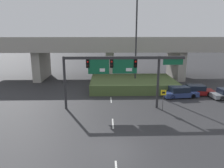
# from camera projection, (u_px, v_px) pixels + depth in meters

# --- Properties ---
(ground_plane) EXTENTS (160.00, 160.00, 0.00)m
(ground_plane) POSITION_uv_depth(u_px,v_px,m) (115.00, 150.00, 16.62)
(ground_plane) COLOR #2D2D30
(lane_markings) EXTENTS (0.14, 32.36, 0.01)m
(lane_markings) POSITION_uv_depth(u_px,v_px,m) (111.00, 100.00, 28.56)
(lane_markings) COLOR silver
(lane_markings) RESTS_ON ground
(signal_gantry) EXTENTS (13.59, 0.44, 6.06)m
(signal_gantry) POSITION_uv_depth(u_px,v_px,m) (119.00, 67.00, 24.37)
(signal_gantry) COLOR #2D2D30
(signal_gantry) RESTS_ON ground
(speed_limit_sign) EXTENTS (0.60, 0.11, 2.48)m
(speed_limit_sign) POSITION_uv_depth(u_px,v_px,m) (163.00, 97.00, 24.34)
(speed_limit_sign) COLOR #4C4C4C
(speed_limit_sign) RESTS_ON ground
(highway_light_pole_near) EXTENTS (0.70, 0.36, 14.86)m
(highway_light_pole_near) POSITION_uv_depth(u_px,v_px,m) (136.00, 38.00, 32.96)
(highway_light_pole_near) COLOR #2D2D30
(highway_light_pole_near) RESTS_ON ground
(overpass_bridge) EXTENTS (44.68, 9.38, 7.82)m
(overpass_bridge) POSITION_uv_depth(u_px,v_px,m) (109.00, 49.00, 40.47)
(overpass_bridge) COLOR #A39E93
(overpass_bridge) RESTS_ON ground
(grass_embankment) EXTENTS (12.87, 8.48, 1.51)m
(grass_embankment) POSITION_uv_depth(u_px,v_px,m) (132.00, 84.00, 34.20)
(grass_embankment) COLOR #4C6033
(grass_embankment) RESTS_ON ground
(parked_sedan_near_right) EXTENTS (4.87, 2.46, 1.50)m
(parked_sedan_near_right) POSITION_uv_depth(u_px,v_px,m) (180.00, 92.00, 29.57)
(parked_sedan_near_right) COLOR navy
(parked_sedan_near_right) RESTS_ON ground
(parked_sedan_mid_right) EXTENTS (4.72, 2.08, 1.44)m
(parked_sedan_mid_right) POSITION_uv_depth(u_px,v_px,m) (196.00, 90.00, 30.62)
(parked_sedan_mid_right) COLOR maroon
(parked_sedan_mid_right) RESTS_ON ground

